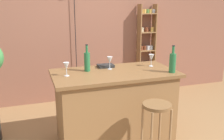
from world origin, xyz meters
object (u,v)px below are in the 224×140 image
wine_glass_left (66,66)px  cookbook (106,66)px  wine_glass_center (110,60)px  bottle_wine_red (87,61)px  bottle_sauce_amber (173,62)px  wine_glass_right (151,58)px  spice_shelf (146,49)px  bar_stool (156,121)px

wine_glass_left → cookbook: size_ratio=0.78×
wine_glass_center → bottle_wine_red: bearing=-179.3°
bottle_sauce_amber → bottle_wine_red: bottle_wine_red is taller
bottle_wine_red → wine_glass_right: bottle_wine_red is taller
spice_shelf → wine_glass_center: (-1.18, -1.35, 0.16)m
wine_glass_right → bar_stool: bearing=-112.5°
bottle_sauce_amber → wine_glass_left: bottle_sauce_amber is taller
spice_shelf → bottle_wine_red: spice_shelf is taller
bar_stool → spice_shelf: bearing=66.7°
bar_stool → bottle_wine_red: (-0.55, 0.83, 0.52)m
wine_glass_left → cookbook: 0.62m
bottle_sauce_amber → bottle_wine_red: 1.05m
bottle_wine_red → bar_stool: bearing=-56.7°
spice_shelf → bottle_sauce_amber: size_ratio=5.13×
cookbook → bottle_wine_red: bearing=-156.1°
bar_stool → bottle_sauce_amber: (0.43, 0.44, 0.52)m
wine_glass_center → wine_glass_right: 0.58m
bottle_sauce_amber → wine_glass_right: bottle_sauce_amber is taller
wine_glass_center → bar_stool: bearing=-73.6°
bottle_wine_red → wine_glass_center: size_ratio=2.07×
spice_shelf → wine_glass_center: size_ratio=10.59×
bottle_sauce_amber → cookbook: (-0.70, 0.52, -0.11)m
wine_glass_right → cookbook: bearing=166.0°
spice_shelf → wine_glass_right: spice_shelf is taller
wine_glass_left → wine_glass_center: 0.60m
wine_glass_left → wine_glass_right: (1.16, 0.11, 0.00)m
wine_glass_right → wine_glass_center: bearing=177.0°
bar_stool → cookbook: 1.07m
spice_shelf → wine_glass_right: size_ratio=10.59×
spice_shelf → bottle_wine_red: 2.01m
spice_shelf → bottle_wine_red: size_ratio=5.11×
bottle_wine_red → bottle_sauce_amber: bearing=-22.0°
bottle_wine_red → wine_glass_center: bearing=0.7°
wine_glass_left → bottle_sauce_amber: bearing=-11.6°
wine_glass_right → cookbook: 0.63m
bottle_sauce_amber → wine_glass_right: (-0.10, 0.37, -0.01)m
bar_stool → cookbook: (-0.27, 0.95, 0.41)m
bottle_wine_red → spice_shelf: bearing=42.3°
bottle_sauce_amber → bar_stool: bearing=-134.7°
bar_stool → spice_shelf: size_ratio=0.42×
spice_shelf → cookbook: spice_shelf is taller
wine_glass_left → bottle_wine_red: bearing=26.1°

